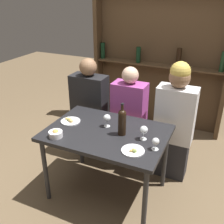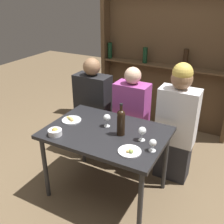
{
  "view_description": "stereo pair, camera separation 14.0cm",
  "coord_description": "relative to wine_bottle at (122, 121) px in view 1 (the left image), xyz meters",
  "views": [
    {
      "loc": [
        0.94,
        -1.93,
        1.96
      ],
      "look_at": [
        0.0,
        0.12,
        0.88
      ],
      "focal_mm": 42.0,
      "sensor_mm": 36.0,
      "label": 1
    },
    {
      "loc": [
        1.06,
        -1.87,
        1.96
      ],
      "look_at": [
        0.0,
        0.12,
        0.88
      ],
      "focal_mm": 42.0,
      "sensor_mm": 36.0,
      "label": 2
    }
  ],
  "objects": [
    {
      "name": "wine_glass_0",
      "position": [
        0.35,
        -0.12,
        -0.07
      ],
      "size": [
        0.06,
        0.06,
        0.11
      ],
      "color": "silver",
      "rests_on": "dining_table"
    },
    {
      "name": "dining_table",
      "position": [
        -0.15,
        -0.01,
        -0.21
      ],
      "size": [
        1.13,
        0.79,
        0.73
      ],
      "color": "black",
      "rests_on": "ground_plane"
    },
    {
      "name": "seated_person_center",
      "position": [
        -0.15,
        0.57,
        -0.3
      ],
      "size": [
        0.37,
        0.22,
        1.2
      ],
      "color": "#26262B",
      "rests_on": "ground_plane"
    },
    {
      "name": "food_plate_0",
      "position": [
        -0.57,
        0.01,
        -0.13
      ],
      "size": [
        0.2,
        0.2,
        0.04
      ],
      "color": "silver",
      "rests_on": "dining_table"
    },
    {
      "name": "wine_bottle",
      "position": [
        0.0,
        0.0,
        0.0
      ],
      "size": [
        0.07,
        0.07,
        0.31
      ],
      "color": "black",
      "rests_on": "dining_table"
    },
    {
      "name": "snack_bowl",
      "position": [
        -0.53,
        -0.29,
        -0.11
      ],
      "size": [
        0.13,
        0.13,
        0.08
      ],
      "color": "white",
      "rests_on": "dining_table"
    },
    {
      "name": "wine_rack_wall",
      "position": [
        -0.15,
        1.72,
        0.24
      ],
      "size": [
        1.94,
        0.21,
        2.21
      ],
      "color": "#4C3823",
      "rests_on": "ground_plane"
    },
    {
      "name": "seated_person_left",
      "position": [
        -0.66,
        0.57,
        -0.29
      ],
      "size": [
        0.43,
        0.22,
        1.24
      ],
      "color": "#26262B",
      "rests_on": "ground_plane"
    },
    {
      "name": "food_plate_1",
      "position": [
        0.19,
        -0.22,
        -0.13
      ],
      "size": [
        0.19,
        0.19,
        0.04
      ],
      "color": "white",
      "rests_on": "dining_table"
    },
    {
      "name": "wine_glass_2",
      "position": [
        -0.19,
        0.08,
        -0.05
      ],
      "size": [
        0.07,
        0.07,
        0.13
      ],
      "color": "silver",
      "rests_on": "dining_table"
    },
    {
      "name": "ground_plane",
      "position": [
        -0.15,
        -0.01,
        -0.87
      ],
      "size": [
        10.0,
        10.0,
        0.0
      ],
      "primitive_type": "plane",
      "color": "brown"
    },
    {
      "name": "seated_person_right",
      "position": [
        0.37,
        0.57,
        -0.22
      ],
      "size": [
        0.4,
        0.22,
        1.32
      ],
      "color": "#26262B",
      "rests_on": "ground_plane"
    },
    {
      "name": "wine_glass_1",
      "position": [
        0.21,
        -0.0,
        -0.05
      ],
      "size": [
        0.07,
        0.07,
        0.13
      ],
      "color": "silver",
      "rests_on": "dining_table"
    }
  ]
}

